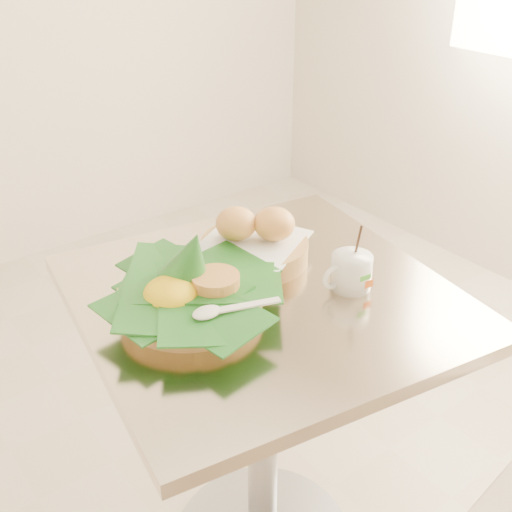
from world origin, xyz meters
TOP-DOWN VIEW (x-y plane):
  - cafe_table at (0.18, -0.02)m, footprint 0.80×0.80m
  - rice_basket at (0.04, 0.02)m, footprint 0.34×0.34m
  - bread_basket at (0.25, 0.10)m, footprint 0.26×0.26m
  - coffee_mug at (0.33, -0.11)m, footprint 0.11×0.08m

SIDE VIEW (x-z plane):
  - cafe_table at x=0.18m, z-range 0.15..0.90m
  - coffee_mug at x=0.33m, z-range 0.72..0.86m
  - bread_basket at x=0.25m, z-range 0.73..0.85m
  - rice_basket at x=0.04m, z-range 0.71..0.88m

